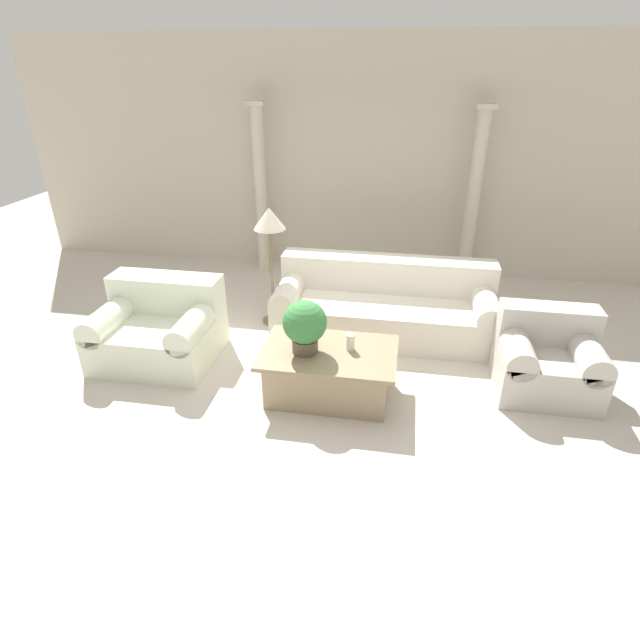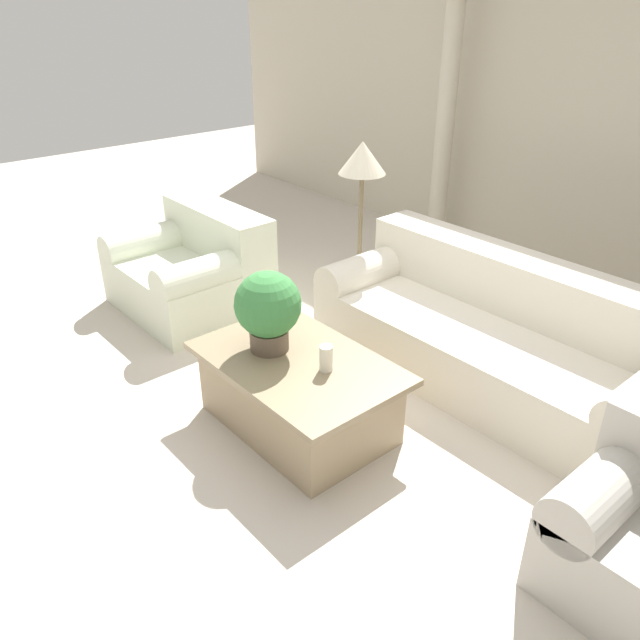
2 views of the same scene
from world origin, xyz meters
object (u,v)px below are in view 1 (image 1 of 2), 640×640
object	(u,v)px
coffee_table	(329,372)
armchair	(547,358)
potted_plant	(305,325)
sofa_long	(384,305)
floor_lamp	(270,228)
loveseat	(160,327)

from	to	relation	value
coffee_table	armchair	xyz separation A→B (m)	(2.02, 0.44, 0.10)
coffee_table	potted_plant	distance (m)	0.55
sofa_long	potted_plant	distance (m)	1.60
potted_plant	floor_lamp	distance (m)	1.61
potted_plant	armchair	xyz separation A→B (m)	(2.23, 0.48, -0.41)
potted_plant	sofa_long	bearing A→B (deg)	65.24
potted_plant	floor_lamp	world-z (taller)	floor_lamp
armchair	coffee_table	bearing A→B (deg)	-167.72
sofa_long	coffee_table	xyz separation A→B (m)	(-0.43, -1.36, -0.09)
sofa_long	potted_plant	size ratio (longest dim) A/B	4.94
sofa_long	coffee_table	size ratio (longest dim) A/B	1.99
potted_plant	armchair	bearing A→B (deg)	12.25
loveseat	coffee_table	bearing A→B (deg)	-11.73
coffee_table	floor_lamp	distance (m)	1.87
sofa_long	armchair	distance (m)	1.83
sofa_long	armchair	xyz separation A→B (m)	(1.58, -0.92, 0.01)
floor_lamp	coffee_table	bearing A→B (deg)	-56.71
coffee_table	floor_lamp	bearing A→B (deg)	123.29
coffee_table	potted_plant	xyz separation A→B (m)	(-0.21, -0.05, 0.51)
potted_plant	floor_lamp	size ratio (longest dim) A/B	0.35
armchair	loveseat	bearing A→B (deg)	-179.24
sofa_long	floor_lamp	size ratio (longest dim) A/B	1.75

